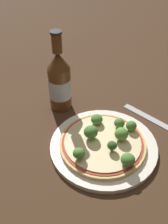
% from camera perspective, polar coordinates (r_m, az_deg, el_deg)
% --- Properties ---
extents(ground_plane, '(3.00, 3.00, 0.00)m').
position_cam_1_polar(ground_plane, '(0.64, 2.80, -8.02)').
color(ground_plane, '#3D2819').
extents(plate, '(0.26, 0.26, 0.01)m').
position_cam_1_polar(plate, '(0.64, 4.29, -7.39)').
color(plate, silver).
rests_on(plate, ground_plane).
extents(pizza, '(0.21, 0.21, 0.01)m').
position_cam_1_polar(pizza, '(0.63, 4.04, -6.78)').
color(pizza, tan).
rests_on(pizza, plate).
extents(broccoli_floret_0, '(0.02, 0.02, 0.03)m').
position_cam_1_polar(broccoli_floret_0, '(0.60, 6.17, -7.25)').
color(broccoli_floret_0, '#89A866').
rests_on(broccoli_floret_0, pizza).
extents(broccoli_floret_1, '(0.03, 0.03, 0.03)m').
position_cam_1_polar(broccoli_floret_1, '(0.58, 9.53, -10.18)').
color(broccoli_floret_1, '#89A866').
rests_on(broccoli_floret_1, pizza).
extents(broccoli_floret_2, '(0.03, 0.03, 0.03)m').
position_cam_1_polar(broccoli_floret_2, '(0.62, 1.64, -4.23)').
color(broccoli_floret_2, '#89A866').
rests_on(broccoli_floret_2, pizza).
extents(broccoli_floret_3, '(0.03, 0.03, 0.03)m').
position_cam_1_polar(broccoli_floret_3, '(0.66, 7.72, -2.40)').
color(broccoli_floret_3, '#89A866').
rests_on(broccoli_floret_3, pizza).
extents(broccoli_floret_4, '(0.03, 0.03, 0.03)m').
position_cam_1_polar(broccoli_floret_4, '(0.62, 8.14, -4.74)').
color(broccoli_floret_4, '#89A866').
rests_on(broccoli_floret_4, pizza).
extents(broccoli_floret_5, '(0.03, 0.03, 0.02)m').
position_cam_1_polar(broccoli_floret_5, '(0.66, 2.79, -1.59)').
color(broccoli_floret_5, '#89A866').
rests_on(broccoli_floret_5, pizza).
extents(broccoli_floret_6, '(0.03, 0.03, 0.03)m').
position_cam_1_polar(broccoli_floret_6, '(0.58, -0.98, -9.06)').
color(broccoli_floret_6, '#89A866').
rests_on(broccoli_floret_6, pizza).
extents(broccoli_floret_7, '(0.03, 0.03, 0.03)m').
position_cam_1_polar(broccoli_floret_7, '(0.65, 10.26, -2.98)').
color(broccoli_floret_7, '#89A866').
rests_on(broccoli_floret_7, pizza).
extents(beer_bottle, '(0.06, 0.06, 0.23)m').
position_cam_1_polar(beer_bottle, '(0.71, -5.36, 6.67)').
color(beer_bottle, '#563319').
rests_on(beer_bottle, ground_plane).
extents(fork, '(0.03, 0.17, 0.00)m').
position_cam_1_polar(fork, '(0.74, 14.21, -1.32)').
color(fork, '#B2B2B7').
rests_on(fork, ground_plane).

